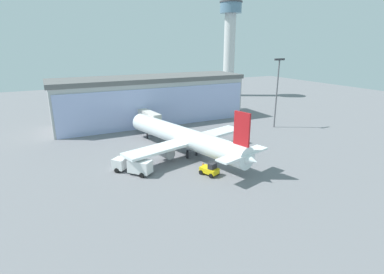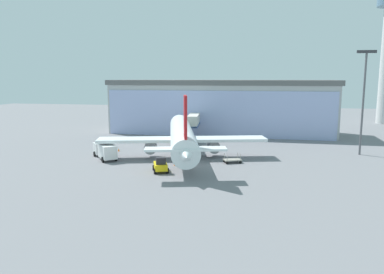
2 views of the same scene
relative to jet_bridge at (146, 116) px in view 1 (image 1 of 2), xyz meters
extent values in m
plane|color=slate|center=(4.89, -26.15, -4.24)|extent=(240.00, 240.00, 0.00)
cube|color=#B3B3B3|center=(4.89, 9.97, 1.69)|extent=(54.02, 15.08, 11.87)
cube|color=#A8B4E5|center=(4.77, 2.75, 1.10)|extent=(52.70, 1.22, 10.69)
cube|color=#5D5D5D|center=(4.89, 9.97, 8.23)|extent=(55.10, 15.38, 1.20)
cube|color=beige|center=(0.01, -0.10, 0.17)|extent=(3.54, 12.85, 2.40)
cube|color=#194799|center=(0.01, -0.10, -0.88)|extent=(3.59, 12.85, 0.30)
cylinder|color=#4C4C51|center=(-0.50, 4.63, -2.63)|extent=(0.70, 0.70, 3.22)
cylinder|color=silver|center=(50.95, 38.04, 12.70)|extent=(4.72, 4.72, 33.88)
cylinder|color=slate|center=(50.95, 38.04, 31.64)|extent=(8.86, 8.86, 4.00)
cylinder|color=#3F3F44|center=(50.95, 38.04, 33.94)|extent=(9.30, 9.30, 0.60)
cylinder|color=#59595E|center=(32.48, -12.10, 4.69)|extent=(0.36, 0.36, 17.86)
cube|color=#333338|center=(32.48, -12.10, 13.86)|extent=(3.20, 0.40, 0.50)
cylinder|color=white|center=(1.35, -19.17, -0.62)|extent=(12.09, 33.18, 4.04)
cone|color=white|center=(-2.73, -3.07, -0.62)|extent=(4.66, 3.90, 4.04)
cone|color=white|center=(5.44, -35.26, -0.62)|extent=(4.51, 4.77, 3.64)
cube|color=white|center=(1.76, -20.78, -1.03)|extent=(28.86, 11.14, 0.50)
cube|color=white|center=(5.19, -34.29, -0.02)|extent=(11.25, 5.03, 0.30)
cube|color=red|center=(5.07, -33.81, 4.26)|extent=(1.14, 3.19, 5.73)
cylinder|color=gray|center=(-3.65, -21.63, -2.38)|extent=(2.82, 3.62, 2.10)
cylinder|color=gray|center=(6.93, -18.95, -2.38)|extent=(2.82, 3.62, 2.10)
cylinder|color=black|center=(0.83, -22.04, -3.44)|extent=(0.50, 0.50, 1.60)
cylinder|color=black|center=(3.18, -21.45, -3.44)|extent=(0.50, 0.50, 1.60)
cylinder|color=black|center=(-1.99, -5.98, -3.44)|extent=(0.40, 0.40, 1.60)
cube|color=silver|center=(-12.70, -21.99, -2.84)|extent=(3.10, 3.10, 1.90)
cube|color=white|center=(-10.02, -25.23, -2.69)|extent=(4.24, 4.48, 2.20)
cylinder|color=black|center=(-13.55, -22.69, -3.79)|extent=(0.80, 0.88, 0.90)
cylinder|color=black|center=(-11.85, -21.29, -3.79)|extent=(0.80, 0.88, 0.90)
cylinder|color=black|center=(-10.23, -26.70, -3.79)|extent=(0.80, 0.88, 0.90)
cylinder|color=black|center=(-8.54, -25.30, -3.79)|extent=(0.80, 0.88, 0.90)
cube|color=#9E998C|center=(10.58, -23.08, -3.72)|extent=(3.21, 2.59, 0.16)
cylinder|color=black|center=(11.32, -21.97, -4.02)|extent=(0.45, 0.29, 0.44)
cylinder|color=#9E998C|center=(11.32, -21.97, -3.19)|extent=(0.08, 0.08, 0.90)
cylinder|color=black|center=(11.89, -23.29, -4.02)|extent=(0.45, 0.29, 0.44)
cylinder|color=#9E998C|center=(11.89, -23.29, -3.19)|extent=(0.08, 0.08, 0.90)
cylinder|color=black|center=(9.27, -22.87, -4.02)|extent=(0.45, 0.29, 0.44)
cylinder|color=#9E998C|center=(9.27, -22.87, -3.19)|extent=(0.08, 0.08, 0.90)
cylinder|color=black|center=(9.84, -24.19, -4.02)|extent=(0.45, 0.29, 0.44)
cylinder|color=#9E998C|center=(9.84, -24.19, -3.19)|extent=(0.08, 0.08, 0.90)
cube|color=yellow|center=(0.70, -30.87, -3.39)|extent=(2.84, 3.63, 0.90)
cube|color=#26262B|center=(0.93, -31.46, -2.44)|extent=(1.67, 1.44, 1.00)
cylinder|color=black|center=(-0.54, -30.15, -3.84)|extent=(0.62, 0.87, 0.80)
cylinder|color=black|center=(1.14, -29.50, -3.84)|extent=(0.62, 0.87, 0.80)
cylinder|color=black|center=(0.27, -32.24, -3.84)|extent=(0.62, 0.87, 0.80)
cylinder|color=black|center=(1.95, -31.59, -3.84)|extent=(0.62, 0.87, 0.80)
cone|color=orange|center=(1.84, -26.65, -3.97)|extent=(0.36, 0.36, 0.55)
cone|color=orange|center=(-11.18, -17.48, -3.97)|extent=(0.36, 0.36, 0.55)
camera|label=1|loc=(-24.19, -72.26, 17.78)|focal=28.00mm
camera|label=2|loc=(15.36, -82.49, 9.52)|focal=35.00mm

